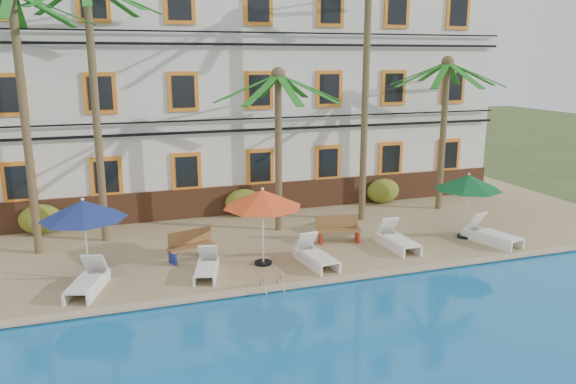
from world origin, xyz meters
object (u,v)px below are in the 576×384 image
object	(u,v)px
lounger_b	(88,281)
lounger_e	(397,239)
palm_d	(366,59)
pool_ladder	(272,291)
bench_right	(339,229)
palm_c	(278,124)
umbrella_green	(468,183)
palm_e	(445,109)
lounger_f	(491,234)
bench_left	(190,245)
palm_a	(21,86)
umbrella_red	(263,199)
palm_b	(93,76)
umbrella_blue	(83,210)
lounger_c	(207,267)
lounger_d	(315,255)

from	to	relation	value
lounger_b	lounger_e	bearing A→B (deg)	2.80
palm_d	pool_ladder	distance (m)	9.96
pool_ladder	bench_right	bearing A→B (deg)	43.87
palm_c	umbrella_green	xyz separation A→B (m)	(6.00, -3.03, -1.96)
umbrella_green	lounger_e	bearing A→B (deg)	-175.42
palm_e	lounger_b	bearing A→B (deg)	-162.49
lounger_f	bench_left	world-z (taller)	lounger_f
palm_e	palm_a	bearing A→B (deg)	-177.75
umbrella_red	umbrella_green	bearing A→B (deg)	1.86
palm_b	umbrella_red	bearing A→B (deg)	-41.11
umbrella_blue	umbrella_green	distance (m)	12.68
bench_right	palm_d	bearing A→B (deg)	48.58
umbrella_blue	umbrella_red	xyz separation A→B (m)	(5.13, -0.44, 0.01)
umbrella_red	umbrella_blue	bearing A→B (deg)	175.12
palm_a	bench_left	size ratio (longest dim) A/B	5.36
lounger_c	lounger_b	bearing A→B (deg)	-178.33
lounger_b	pool_ladder	world-z (taller)	lounger_b
palm_b	umbrella_red	distance (m)	7.06
palm_b	palm_e	size ratio (longest dim) A/B	1.40
palm_a	lounger_b	distance (m)	6.58
palm_c	pool_ladder	bearing A→B (deg)	-109.76
palm_b	palm_a	bearing A→B (deg)	-163.08
palm_a	bench_right	size ratio (longest dim) A/B	5.38
lounger_b	lounger_c	world-z (taller)	lounger_b
umbrella_blue	lounger_f	xyz separation A→B (m)	(13.17, -0.98, -1.75)
umbrella_blue	umbrella_green	xyz separation A→B (m)	(12.68, -0.19, -0.07)
umbrella_red	lounger_d	distance (m)	2.41
palm_b	lounger_e	world-z (taller)	palm_b
palm_d	lounger_d	bearing A→B (deg)	-131.32
lounger_b	lounger_f	bearing A→B (deg)	-0.33
umbrella_red	pool_ladder	world-z (taller)	umbrella_red
palm_c	lounger_c	distance (m)	6.21
palm_d	pool_ladder	bearing A→B (deg)	-134.31
lounger_b	umbrella_blue	bearing A→B (deg)	88.92
palm_b	umbrella_blue	xyz separation A→B (m)	(-0.54, -3.57, -3.58)
palm_e	bench_right	xyz separation A→B (m)	(-5.84, -2.72, -3.72)
lounger_b	umbrella_green	bearing A→B (deg)	3.20
palm_b	umbrella_blue	world-z (taller)	palm_b
palm_d	lounger_d	size ratio (longest dim) A/B	4.91
lounger_d	bench_right	xyz separation A→B (m)	(1.58, 1.80, 0.17)
lounger_e	pool_ladder	size ratio (longest dim) A/B	2.68
umbrella_red	lounger_f	bearing A→B (deg)	-3.86
bench_left	lounger_e	bearing A→B (deg)	-9.74
palm_d	bench_right	distance (m)	6.47
palm_a	umbrella_blue	xyz separation A→B (m)	(1.58, -2.92, -3.35)
palm_d	umbrella_red	xyz separation A→B (m)	(-5.09, -3.52, -4.11)
umbrella_blue	bench_right	distance (m)	8.42
pool_ladder	palm_c	bearing A→B (deg)	70.24
palm_b	palm_c	world-z (taller)	palm_b
bench_right	pool_ladder	bearing A→B (deg)	-136.13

